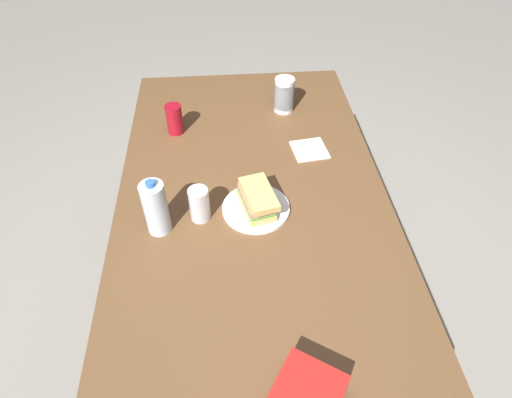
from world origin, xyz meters
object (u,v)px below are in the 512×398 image
(dining_table, at_px, (254,220))
(soda_can_red, at_px, (175,119))
(water_bottle_tall, at_px, (156,208))
(paper_plate, at_px, (256,208))
(plastic_cup_stack, at_px, (284,95))
(soda_can_silver, at_px, (199,204))
(sandwich, at_px, (257,199))

(dining_table, bearing_deg, soda_can_red, -147.27)
(water_bottle_tall, bearing_deg, paper_plate, 100.60)
(soda_can_red, xyz_separation_m, water_bottle_tall, (0.53, -0.03, 0.03))
(paper_plate, height_order, plastic_cup_stack, plastic_cup_stack)
(dining_table, relative_size, plastic_cup_stack, 11.96)
(water_bottle_tall, xyz_separation_m, soda_can_silver, (-0.04, 0.13, -0.03))
(paper_plate, bearing_deg, water_bottle_tall, -79.40)
(paper_plate, bearing_deg, sandwich, 39.92)
(soda_can_silver, bearing_deg, sandwich, 95.09)
(sandwich, distance_m, plastic_cup_stack, 0.62)
(sandwich, bearing_deg, soda_can_red, -148.23)
(dining_table, xyz_separation_m, soda_can_silver, (0.05, -0.18, 0.14))
(plastic_cup_stack, height_order, soda_can_silver, plastic_cup_stack)
(dining_table, height_order, paper_plate, paper_plate)
(dining_table, xyz_separation_m, plastic_cup_stack, (-0.57, 0.17, 0.15))
(soda_can_red, relative_size, plastic_cup_stack, 0.82)
(soda_can_red, distance_m, soda_can_silver, 0.50)
(soda_can_silver, bearing_deg, dining_table, 104.52)
(sandwich, height_order, water_bottle_tall, water_bottle_tall)
(dining_table, relative_size, water_bottle_tall, 8.71)
(water_bottle_tall, bearing_deg, soda_can_silver, 106.64)
(sandwich, bearing_deg, paper_plate, -140.08)
(water_bottle_tall, relative_size, plastic_cup_stack, 1.37)
(water_bottle_tall, bearing_deg, soda_can_red, 177.05)
(paper_plate, height_order, soda_can_red, soda_can_red)
(dining_table, bearing_deg, plastic_cup_stack, 162.88)
(dining_table, distance_m, water_bottle_tall, 0.37)
(paper_plate, distance_m, plastic_cup_stack, 0.62)
(sandwich, height_order, soda_can_red, soda_can_red)
(soda_can_red, bearing_deg, sandwich, 31.77)
(dining_table, height_order, sandwich, sandwich)
(water_bottle_tall, height_order, plastic_cup_stack, water_bottle_tall)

